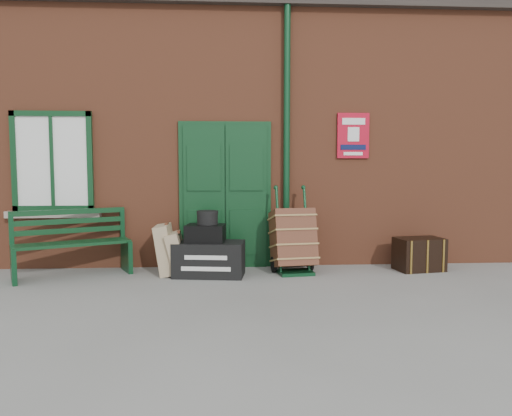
{
  "coord_description": "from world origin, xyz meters",
  "views": [
    {
      "loc": [
        -0.32,
        -6.26,
        1.6
      ],
      "look_at": [
        0.12,
        0.6,
        1.0
      ],
      "focal_mm": 35.0,
      "sensor_mm": 36.0,
      "label": 1
    }
  ],
  "objects": [
    {
      "name": "ground",
      "position": [
        0.0,
        0.0,
        0.0
      ],
      "size": [
        80.0,
        80.0,
        0.0
      ],
      "primitive_type": "plane",
      "color": "gray",
      "rests_on": "ground"
    },
    {
      "name": "station_building",
      "position": [
        -0.0,
        3.49,
        2.16
      ],
      "size": [
        10.3,
        4.3,
        4.36
      ],
      "color": "brown",
      "rests_on": "ground"
    },
    {
      "name": "bench",
      "position": [
        -2.51,
        0.98,
        0.5
      ],
      "size": [
        1.66,
        1.11,
        0.99
      ],
      "rotation": [
        0.0,
        0.0,
        0.43
      ],
      "color": "#0E3419",
      "rests_on": "ground"
    },
    {
      "name": "houdini_trunk",
      "position": [
        -0.54,
        0.84,
        0.25
      ],
      "size": [
        1.06,
        0.68,
        0.5
      ],
      "primitive_type": "cube",
      "rotation": [
        0.0,
        0.0,
        -0.14
      ],
      "color": "black",
      "rests_on": "ground"
    },
    {
      "name": "strongbox",
      "position": [
        -0.59,
        0.84,
        0.62
      ],
      "size": [
        0.6,
        0.47,
        0.25
      ],
      "primitive_type": "cube",
      "rotation": [
        0.0,
        0.0,
        -0.14
      ],
      "color": "black",
      "rests_on": "houdini_trunk"
    },
    {
      "name": "hatbox",
      "position": [
        -0.56,
        0.87,
        0.84
      ],
      "size": [
        0.34,
        0.34,
        0.2
      ],
      "primitive_type": "cylinder",
      "rotation": [
        0.0,
        0.0,
        -0.14
      ],
      "color": "black",
      "rests_on": "strongbox"
    },
    {
      "name": "suitcase_back",
      "position": [
        -1.17,
        0.98,
        0.37
      ],
      "size": [
        0.32,
        0.52,
        0.74
      ],
      "primitive_type": "cube",
      "rotation": [
        0.0,
        -0.15,
        -0.03
      ],
      "color": "tan",
      "rests_on": "ground"
    },
    {
      "name": "suitcase_front",
      "position": [
        -0.99,
        0.88,
        0.32
      ],
      "size": [
        0.35,
        0.47,
        0.64
      ],
      "primitive_type": "cube",
      "rotation": [
        0.0,
        -0.26,
        -0.03
      ],
      "color": "tan",
      "rests_on": "ground"
    },
    {
      "name": "porter_trolley",
      "position": [
        0.7,
        1.01,
        0.49
      ],
      "size": [
        0.69,
        0.73,
        1.26
      ],
      "rotation": [
        0.0,
        0.0,
        0.14
      ],
      "color": "#0E381D",
      "rests_on": "ground"
    },
    {
      "name": "dark_trunk",
      "position": [
        2.63,
        1.02,
        0.25
      ],
      "size": [
        0.75,
        0.56,
        0.49
      ],
      "primitive_type": "cube",
      "rotation": [
        0.0,
        0.0,
        0.17
      ],
      "color": "black",
      "rests_on": "ground"
    }
  ]
}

